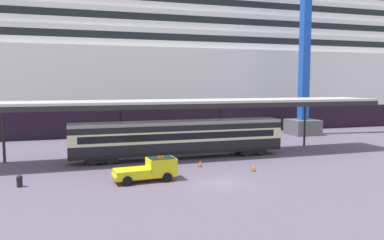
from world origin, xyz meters
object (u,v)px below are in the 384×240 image
at_px(service_truck, 151,169).
at_px(dockside_crane, 308,41).
at_px(traffic_cone_near, 200,163).
at_px(train_carriage, 180,137).
at_px(traffic_cone_mid, 254,167).
at_px(quay_bollard, 19,180).
at_px(cruise_ship, 90,61).

relative_size(service_truck, dockside_crane, 0.11).
bearing_deg(dockside_crane, traffic_cone_near, -143.27).
height_order(train_carriage, dockside_crane, dockside_crane).
distance_m(traffic_cone_mid, dockside_crane, 32.06).
distance_m(train_carriage, traffic_cone_mid, 9.53).
relative_size(train_carriage, quay_bollard, 24.14).
xyz_separation_m(train_carriage, traffic_cone_mid, (5.02, -7.86, -1.96)).
relative_size(train_carriage, dockside_crane, 0.48).
distance_m(service_truck, traffic_cone_mid, 9.90).
bearing_deg(train_carriage, dockside_crane, 27.97).
distance_m(train_carriage, dockside_crane, 30.49).
relative_size(train_carriage, traffic_cone_near, 34.18).
bearing_deg(cruise_ship, train_carriage, -75.66).
height_order(train_carriage, quay_bollard, train_carriage).
bearing_deg(traffic_cone_near, traffic_cone_mid, -37.26).
distance_m(train_carriage, traffic_cone_near, 5.13).
xyz_separation_m(service_truck, quay_bollard, (-10.27, 1.12, -0.47)).
distance_m(cruise_ship, traffic_cone_near, 38.83).
relative_size(train_carriage, service_truck, 4.34).
height_order(train_carriage, traffic_cone_near, train_carriage).
xyz_separation_m(traffic_cone_near, quay_bollard, (-15.93, -2.66, 0.18)).
xyz_separation_m(service_truck, traffic_cone_near, (5.67, 3.78, -0.66)).
relative_size(cruise_ship, traffic_cone_mid, 244.97).
bearing_deg(train_carriage, traffic_cone_mid, -57.41).
height_order(dockside_crane, quay_bollard, dockside_crane).
relative_size(cruise_ship, traffic_cone_near, 253.76).
bearing_deg(train_carriage, traffic_cone_near, -79.96).
xyz_separation_m(traffic_cone_mid, quay_bollard, (-20.13, 0.53, 0.17)).
bearing_deg(traffic_cone_near, quay_bollard, -170.51).
bearing_deg(dockside_crane, train_carriage, -152.03).
distance_m(service_truck, dockside_crane, 38.95).
bearing_deg(service_truck, cruise_ship, 94.53).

